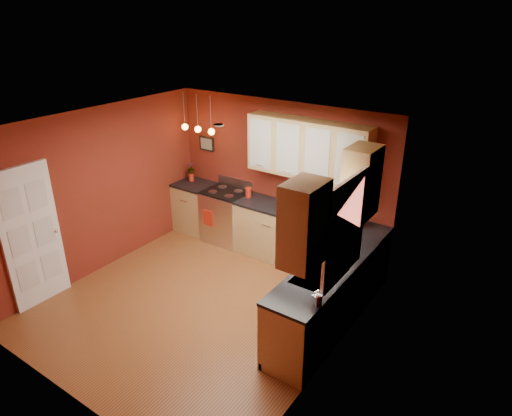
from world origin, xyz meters
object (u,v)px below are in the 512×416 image
Objects in this scene: red_canister at (248,192)px; coffee_maker at (357,220)px; sink at (319,277)px; soap_pump at (317,298)px; gas_range at (226,216)px.

red_canister is 1.97m from coffee_maker.
sink reaches higher than soap_pump.
gas_range is at bearing -175.78° from red_canister.
coffee_maker is 1.24× the size of soap_pump.
coffee_maker reaches higher than gas_range.
gas_range is 5.94× the size of soap_pump.
sink is 1.54m from coffee_maker.
coffee_maker is (-0.18, 1.53, 0.13)m from sink.
red_canister is 3.18m from soap_pump.
gas_range is 0.72m from red_canister.
sink is 3.03× the size of coffee_maker.
coffee_maker is (2.44, 0.03, 0.57)m from gas_range.
soap_pump reaches higher than gas_range.
red_canister is 0.74× the size of coffee_maker.
sink is 4.08× the size of red_canister.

